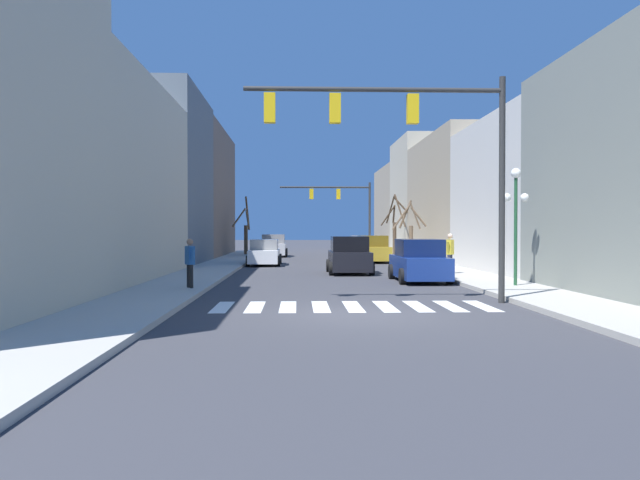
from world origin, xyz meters
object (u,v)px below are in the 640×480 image
Objects in this scene: street_lamp_right_corner at (516,202)px; car_parked_left_mid at (373,250)px; car_parked_left_far at (264,253)px; car_driving_toward_lane at (349,256)px; street_tree_right_far at (246,231)px; traffic_signal_far at (343,202)px; pedestrian_on_left_sidewalk at (450,250)px; traffic_signal_near at (407,134)px; car_at_intersection at (274,246)px; street_tree_left_far at (396,226)px; car_parked_right_near at (361,247)px; car_driving_away_lane at (419,262)px; street_tree_left_mid at (410,232)px; pedestrian_crossing_street at (190,259)px.

street_lamp_right_corner reaches higher than car_parked_left_mid.
car_parked_left_mid is 7.64m from car_parked_left_far.
car_driving_toward_lane is 22.11m from street_tree_right_far.
street_tree_right_far is (-7.95, 0.56, -2.32)m from traffic_signal_far.
traffic_signal_far reaches higher than pedestrian_on_left_sidewalk.
car_at_intersection is (-5.05, 32.22, -4.06)m from traffic_signal_near.
car_parked_right_near is at bearing -174.33° from street_tree_left_far.
car_parked_left_mid is (-2.79, 19.01, -2.29)m from street_lamp_right_corner.
street_tree_left_far reaches higher than street_lamp_right_corner.
car_parked_left_mid is (-0.04, 15.46, 0.01)m from car_driving_away_lane.
street_tree_left_far is 10.33m from street_tree_left_mid.
car_at_intersection is 0.96× the size of car_parked_left_far.
car_parked_right_near is 0.87× the size of street_tree_left_far.
pedestrian_crossing_street reaches higher than car_parked_left_mid.
car_driving_toward_lane is at bearing -117.08° from street_tree_left_mid.
traffic_signal_near reaches higher than car_driving_away_lane.
pedestrian_crossing_street is (-10.59, -6.68, -0.08)m from pedestrian_on_left_sidewalk.
pedestrian_on_left_sidewalk is at bearing 69.67° from traffic_signal_near.
car_at_intersection is at bearing -125.92° from pedestrian_on_left_sidewalk.
car_parked_left_far is 13.59m from car_parked_right_near.
street_tree_left_far is 1.25× the size of street_tree_left_mid.
car_driving_toward_lane is at bearing 167.08° from car_parked_left_mid.
street_lamp_right_corner is at bearing -118.04° from pedestrian_crossing_street.
street_tree_right_far reaches higher than car_at_intersection.
car_parked_left_far is at bearing 31.19° from car_driving_toward_lane.
traffic_signal_near is 8.82m from car_driving_away_lane.
car_at_intersection is 1.17× the size of street_tree_left_mid.
car_at_intersection is 2.71× the size of pedestrian_crossing_street.
pedestrian_crossing_street is (-7.38, -29.40, -3.27)m from traffic_signal_far.
traffic_signal_far is at bearing 106.88° from street_tree_left_mid.
car_parked_left_far is 2.61× the size of pedestrian_on_left_sidewalk.
pedestrian_crossing_street is (-1.77, -28.72, 0.32)m from car_at_intersection.
car_parked_left_mid is (1.25, -9.84, -3.59)m from traffic_signal_far.
car_parked_left_far is at bearing 121.58° from street_lamp_right_corner.
car_parked_left_mid reaches higher than car_parked_right_near.
traffic_signal_far is 12.13m from street_tree_left_mid.
street_tree_left_mid is (-0.59, 17.47, -1.08)m from street_lamp_right_corner.
street_lamp_right_corner is 1.07× the size of street_tree_left_mid.
car_parked_right_near is at bearing -48.05° from pedestrian_crossing_street.
pedestrian_on_left_sidewalk is (-0.83, 6.14, -1.89)m from street_lamp_right_corner.
car_driving_away_lane is at bearing 179.89° from car_parked_right_near.
street_tree_left_far is (0.13, 27.76, -0.66)m from street_lamp_right_corner.
traffic_signal_far is at bearing 165.35° from street_tree_left_far.
pedestrian_crossing_street is 29.97m from street_tree_right_far.
car_parked_left_far is (-5.70, -13.00, -3.67)m from traffic_signal_far.
car_at_intersection is at bearing 12.60° from car_driving_toward_lane.
car_at_intersection is at bearing 84.29° from car_parked_right_near.
pedestrian_on_left_sidewalk is (8.82, -22.04, 0.40)m from car_at_intersection.
car_parked_right_near is at bearing -7.53° from car_driving_toward_lane.
traffic_signal_far is at bearing 2.92° from car_driving_away_lane.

